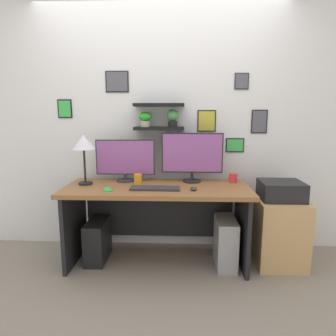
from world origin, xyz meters
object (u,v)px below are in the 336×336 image
at_px(monitor_right, 192,155).
at_px(printer, 281,190).
at_px(cell_phone, 108,190).
at_px(computer_tower_right, 225,242).
at_px(computer_mouse, 194,189).
at_px(desk, 158,206).
at_px(desk_lamp, 84,145).
at_px(drawer_cabinet, 278,231).
at_px(keyboard, 155,188).
at_px(coffee_mug, 233,178).
at_px(water_cup, 138,180).
at_px(computer_tower_left, 98,240).
at_px(monitor_left, 125,159).

bearing_deg(monitor_right, printer, -12.43).
height_order(cell_phone, computer_tower_right, cell_phone).
bearing_deg(computer_tower_right, computer_mouse, -163.35).
xyz_separation_m(cell_phone, computer_tower_right, (1.07, 0.12, -0.53)).
height_order(desk, computer_tower_right, desk).
height_order(monitor_right, computer_tower_right, monitor_right).
bearing_deg(desk_lamp, desk, -0.22).
bearing_deg(cell_phone, monitor_right, 5.14).
distance_m(monitor_right, desk_lamp, 1.04).
bearing_deg(drawer_cabinet, keyboard, -172.68).
relative_size(monitor_right, coffee_mug, 6.64).
xyz_separation_m(monitor_right, water_cup, (-0.51, -0.20, -0.21)).
height_order(desk, desk_lamp, desk_lamp).
xyz_separation_m(computer_mouse, cell_phone, (-0.76, -0.03, -0.01)).
xyz_separation_m(desk_lamp, printer, (1.84, -0.02, -0.42)).
bearing_deg(printer, computer_tower_left, -179.47).
relative_size(drawer_cabinet, computer_tower_left, 1.58).
distance_m(keyboard, cell_phone, 0.42).
distance_m(computer_mouse, computer_tower_left, 1.09).
distance_m(desk, computer_tower_right, 0.72).
height_order(coffee_mug, drawer_cabinet, coffee_mug).
xyz_separation_m(monitor_right, computer_tower_left, (-0.92, -0.20, -0.82)).
relative_size(monitor_left, desk_lamp, 1.23).
bearing_deg(monitor_left, cell_phone, -104.15).
bearing_deg(water_cup, drawer_cabinet, 0.74).
distance_m(monitor_right, cell_phone, 0.88).
relative_size(monitor_right, computer_tower_right, 1.31).
relative_size(keyboard, computer_mouse, 4.89).
relative_size(desk, printer, 4.51).
bearing_deg(monitor_left, drawer_cabinet, -6.95).
distance_m(monitor_left, printer, 1.51).
relative_size(drawer_cabinet, computer_tower_right, 1.38).
relative_size(printer, computer_tower_left, 0.95).
distance_m(computer_mouse, printer, 0.83).
xyz_separation_m(monitor_right, keyboard, (-0.34, -0.33, -0.25)).
xyz_separation_m(coffee_mug, computer_tower_right, (-0.09, -0.24, -0.57)).
height_order(monitor_right, keyboard, monitor_right).
xyz_separation_m(monitor_left, water_cup, (0.15, -0.20, -0.16)).
bearing_deg(water_cup, desk, 11.50).
xyz_separation_m(desk, computer_tower_right, (0.64, -0.09, -0.31)).
relative_size(monitor_right, desk_lamp, 1.26).
xyz_separation_m(monitor_right, desk_lamp, (-1.02, -0.16, 0.12)).
bearing_deg(computer_mouse, computer_tower_left, 170.91).
distance_m(desk_lamp, coffee_mug, 1.47).
bearing_deg(computer_tower_left, drawer_cabinet, 0.53).
height_order(keyboard, computer_tower_left, keyboard).
distance_m(printer, computer_tower_right, 0.71).
height_order(computer_mouse, water_cup, water_cup).
relative_size(coffee_mug, computer_tower_right, 0.20).
xyz_separation_m(desk_lamp, computer_tower_right, (1.33, -0.09, -0.90)).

